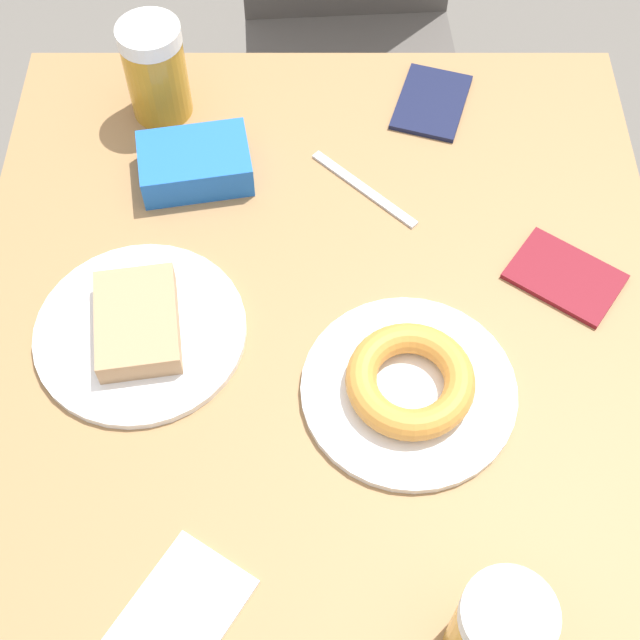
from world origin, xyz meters
TOP-DOWN VIEW (x-y plane):
  - ground_plane at (0.00, 0.00)m, footprint 8.00×8.00m
  - table at (0.00, 0.00)m, footprint 0.82×0.93m
  - plate_with_cake at (-0.20, -0.01)m, footprint 0.24×0.24m
  - plate_with_donut at (0.10, -0.08)m, footprint 0.24×0.24m
  - beer_mug_left at (0.15, -0.35)m, footprint 0.08×0.08m
  - beer_mug_center at (-0.21, 0.35)m, footprint 0.08×0.08m
  - napkin_folded at (-0.14, -0.33)m, footprint 0.16×0.18m
  - fork at (0.06, 0.21)m, footprint 0.13×0.13m
  - passport_near_edge at (0.15, 0.36)m, footprint 0.12×0.15m
  - passport_far_edge at (0.29, 0.07)m, footprint 0.15×0.14m
  - blue_pouch at (-0.16, 0.23)m, footprint 0.15×0.12m

SIDE VIEW (x-z plane):
  - ground_plane at x=0.00m, z-range 0.00..0.00m
  - table at x=0.00m, z-range 0.31..1.06m
  - fork at x=0.06m, z-range 0.75..0.76m
  - napkin_folded at x=-0.14m, z-range 0.75..0.76m
  - passport_near_edge at x=0.15m, z-range 0.75..0.76m
  - passport_far_edge at x=0.29m, z-range 0.75..0.76m
  - plate_with_cake at x=-0.20m, z-range 0.75..0.79m
  - plate_with_donut at x=0.10m, z-range 0.75..0.79m
  - blue_pouch at x=-0.16m, z-range 0.75..0.80m
  - beer_mug_left at x=0.15m, z-range 0.75..0.89m
  - beer_mug_center at x=-0.21m, z-range 0.75..0.89m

